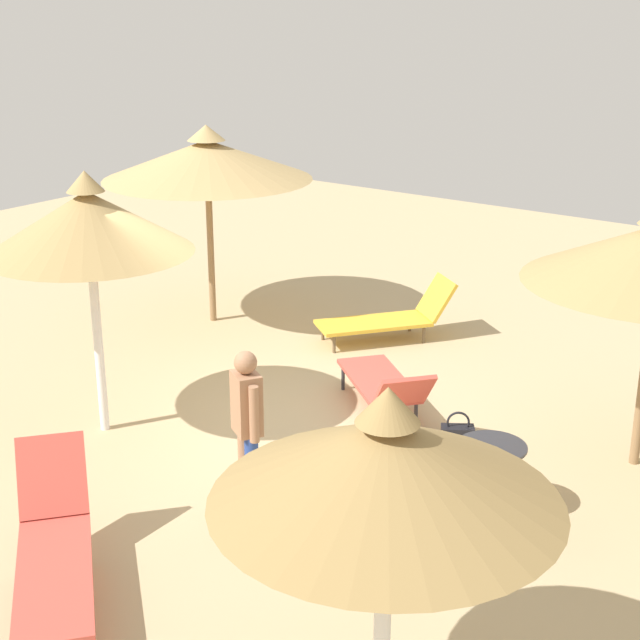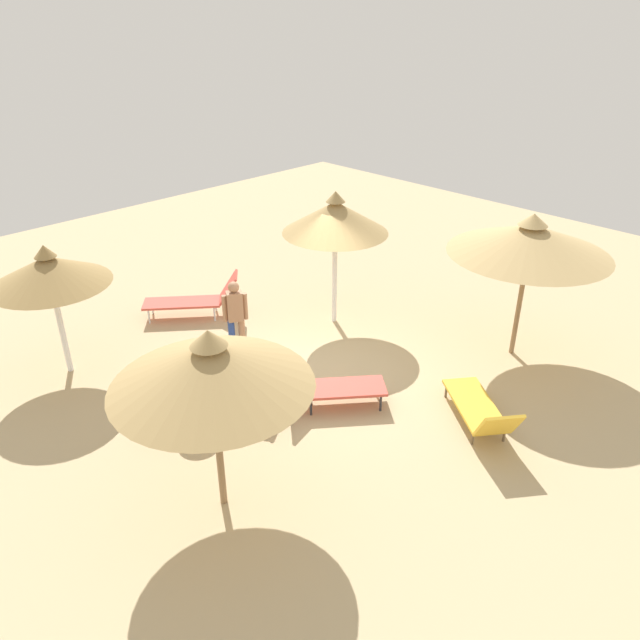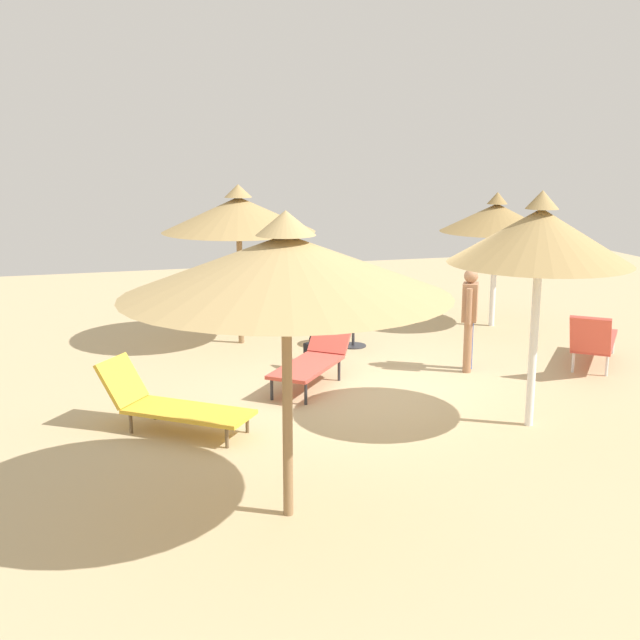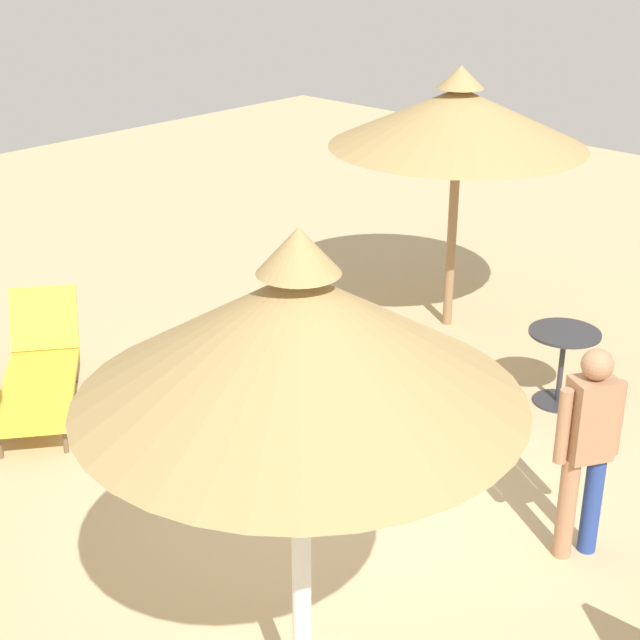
# 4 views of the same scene
# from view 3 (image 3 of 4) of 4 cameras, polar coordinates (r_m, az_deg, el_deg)

# --- Properties ---
(ground) EXTENTS (24.00, 24.00, 0.10)m
(ground) POSITION_cam_3_polar(r_m,az_deg,el_deg) (11.17, 5.40, -5.68)
(ground) COLOR tan
(parasol_umbrella_front) EXTENTS (2.19, 2.19, 2.91)m
(parasol_umbrella_front) POSITION_cam_3_polar(r_m,az_deg,el_deg) (9.81, 15.52, 5.81)
(parasol_umbrella_front) COLOR white
(parasol_umbrella_front) RESTS_ON ground
(parasol_umbrella_back) EXTENTS (2.99, 2.99, 2.88)m
(parasol_umbrella_back) POSITION_cam_3_polar(r_m,az_deg,el_deg) (7.05, -2.45, 3.93)
(parasol_umbrella_back) COLOR olive
(parasol_umbrella_back) RESTS_ON ground
(parasol_umbrella_far_right) EXTENTS (2.11, 2.11, 2.54)m
(parasol_umbrella_far_right) POSITION_cam_3_polar(r_m,az_deg,el_deg) (15.24, 12.56, 7.17)
(parasol_umbrella_far_right) COLOR white
(parasol_umbrella_far_right) RESTS_ON ground
(parasol_umbrella_edge) EXTENTS (2.61, 2.61, 2.75)m
(parasol_umbrella_edge) POSITION_cam_3_polar(r_m,az_deg,el_deg) (13.62, -5.86, 7.56)
(parasol_umbrella_edge) COLOR olive
(parasol_umbrella_edge) RESTS_ON ground
(lounge_chair_near_right) EXTENTS (1.77, 1.99, 1.00)m
(lounge_chair_near_right) POSITION_cam_3_polar(r_m,az_deg,el_deg) (13.06, 19.05, -1.34)
(lounge_chair_near_right) COLOR #CC4C3F
(lounge_chair_near_right) RESTS_ON ground
(lounge_chair_near_left) EXTENTS (1.90, 1.65, 0.83)m
(lounge_chair_near_left) POSITION_cam_3_polar(r_m,az_deg,el_deg) (9.90, -10.73, -5.89)
(lounge_chair_near_left) COLOR gold
(lounge_chair_near_left) RESTS_ON ground
(lounge_chair_center) EXTENTS (1.61, 1.78, 0.81)m
(lounge_chair_center) POSITION_cam_3_polar(r_m,az_deg,el_deg) (11.46, -0.48, -2.80)
(lounge_chair_center) COLOR #CC4C3F
(lounge_chair_center) RESTS_ON ground
(person_standing_far_left) EXTENTS (0.34, 0.43, 1.58)m
(person_standing_far_left) POSITION_cam_3_polar(r_m,az_deg,el_deg) (12.28, 10.68, 0.47)
(person_standing_far_left) COLOR navy
(person_standing_far_left) RESTS_ON ground
(handbag) EXTENTS (0.34, 0.38, 0.48)m
(handbag) POSITION_cam_3_polar(r_m,az_deg,el_deg) (12.66, -0.36, -2.35)
(handbag) COLOR black
(handbag) RESTS_ON ground
(side_table_round) EXTENTS (0.64, 0.64, 0.71)m
(side_table_round) POSITION_cam_3_polar(r_m,az_deg,el_deg) (13.61, 2.41, 0.10)
(side_table_round) COLOR #2D2D33
(side_table_round) RESTS_ON ground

